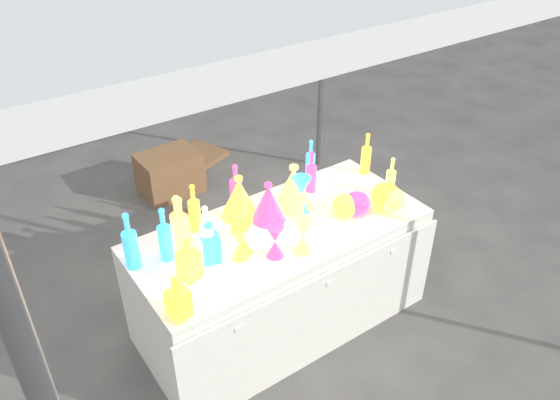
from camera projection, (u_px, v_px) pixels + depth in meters
ground at (280, 317)px, 3.68m from camera, size 80.00×80.00×0.00m
display_table at (281, 276)px, 3.46m from camera, size 1.84×0.83×0.75m
cardboard_box_closed at (170, 173)px, 4.90m from camera, size 0.54×0.40×0.38m
cardboard_box_flat at (192, 159)px, 5.44m from camera, size 0.75×0.64×0.05m
bottle_0 at (178, 221)px, 3.04m from camera, size 0.10×0.10×0.33m
bottle_1 at (130, 240)px, 2.88m from camera, size 0.11×0.11×0.35m
bottle_2 at (194, 208)px, 3.16m from camera, size 0.09×0.09×0.32m
bottle_3 at (236, 186)px, 3.38m from camera, size 0.08×0.08×0.30m
bottle_4 at (179, 225)px, 2.96m from camera, size 0.10×0.10×0.38m
bottle_5 at (207, 233)px, 2.93m from camera, size 0.10×0.10×0.35m
bottle_6 at (181, 224)px, 2.99m from camera, size 0.10×0.10×0.35m
bottle_7 at (165, 234)px, 2.94m from camera, size 0.09×0.09×0.33m
decanter_0 at (188, 258)px, 2.83m from camera, size 0.12×0.12×0.25m
decanter_1 at (178, 297)px, 2.59m from camera, size 0.11×0.11×0.25m
decanter_2 at (210, 241)px, 2.94m from camera, size 0.12×0.12×0.26m
hourglass_0 at (243, 238)px, 3.01m from camera, size 0.12×0.12×0.21m
hourglass_1 at (275, 241)px, 2.99m from camera, size 0.12×0.12×0.20m
hourglass_2 at (303, 236)px, 3.02m from camera, size 0.13×0.13×0.22m
hourglass_3 at (211, 238)px, 3.02m from camera, size 0.13×0.13×0.20m
hourglass_4 at (239, 244)px, 2.98m from camera, size 0.12×0.12×0.19m
hourglass_5 at (301, 195)px, 3.35m from camera, size 0.14×0.14×0.24m
globe_0 at (345, 207)px, 3.34m from camera, size 0.21×0.21×0.13m
globe_1 at (391, 201)px, 3.39m from camera, size 0.20×0.20×0.14m
globe_2 at (385, 198)px, 3.40m from camera, size 0.22×0.22×0.15m
globe_3 at (357, 205)px, 3.35m from camera, size 0.21×0.21×0.13m
lampshade_0 at (239, 197)px, 3.30m from camera, size 0.29×0.29×0.28m
lampshade_2 at (268, 202)px, 3.27m from camera, size 0.28×0.28×0.25m
lampshade_3 at (294, 187)px, 3.37m from camera, size 0.26×0.26×0.29m
bottle_8 at (310, 159)px, 3.67m from camera, size 0.07×0.07×0.29m
bottle_9 at (366, 153)px, 3.72m from camera, size 0.08×0.08×0.30m
bottle_10 at (311, 171)px, 3.53m from camera, size 0.08×0.08×0.30m
bottle_11 at (391, 176)px, 3.50m from camera, size 0.07×0.07×0.27m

